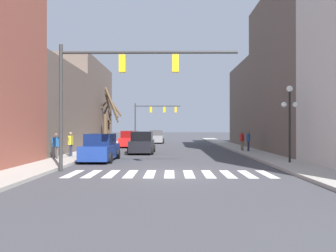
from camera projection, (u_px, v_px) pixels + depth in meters
ground_plane at (169, 174)px, 15.14m from camera, size 240.00×240.00×0.00m
sidewalk_left at (25, 172)px, 15.22m from camera, size 2.28×90.00×0.15m
sidewalk_right at (315, 173)px, 15.07m from camera, size 2.28×90.00×0.15m
building_row_left at (29, 87)px, 25.14m from camera, size 6.00×34.39×12.96m
building_row_right at (307, 82)px, 26.02m from camera, size 6.00×34.69×13.35m
crosswalk_stripes at (169, 174)px, 15.17m from camera, size 9.45×2.60×0.01m
traffic_signal_near at (115, 77)px, 16.04m from camera, size 8.76×0.28×6.24m
traffic_signal_far at (153, 113)px, 48.84m from camera, size 6.81×0.28×5.72m
street_lamp_right_corner at (290, 108)px, 18.76m from camera, size 0.95×0.36×4.41m
car_parked_left_far at (142, 143)px, 27.15m from camera, size 2.04×4.42×1.81m
car_parked_right_far at (156, 137)px, 44.17m from camera, size 2.10×4.27×1.75m
car_parked_right_mid at (101, 148)px, 21.00m from camera, size 2.00×4.63×1.75m
car_parked_left_near at (129, 140)px, 35.49m from camera, size 1.99×4.64×1.77m
pedestrian_crossing_street at (242, 139)px, 28.40m from camera, size 0.29×0.73×1.69m
pedestrian_waiting_at_curb at (248, 139)px, 27.60m from camera, size 0.37×0.73×1.75m
pedestrian_on_left_sidewalk at (56, 144)px, 20.70m from camera, size 0.41×0.66×1.64m
pedestrian_on_right_sidewalk at (71, 142)px, 22.78m from camera, size 0.26×0.73×1.69m
street_tree_right_near at (108, 117)px, 35.76m from camera, size 2.01×3.12×6.42m
street_tree_left_near at (107, 122)px, 36.98m from camera, size 3.26×2.25×5.72m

